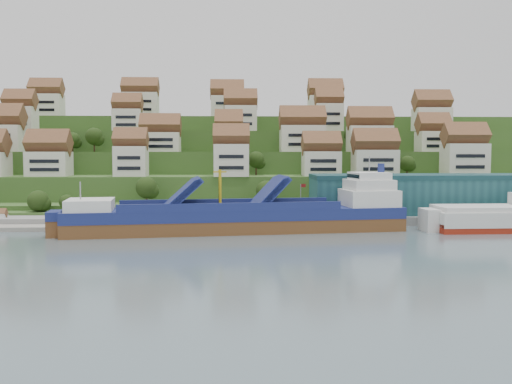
{
  "coord_description": "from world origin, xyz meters",
  "views": [
    {
      "loc": [
        1.24,
        -126.94,
        17.86
      ],
      "look_at": [
        7.33,
        14.0,
        8.0
      ],
      "focal_mm": 40.0,
      "sensor_mm": 36.0,
      "label": 1
    }
  ],
  "objects": [
    {
      "name": "hillside",
      "position": [
        0.0,
        103.55,
        10.66
      ],
      "size": [
        260.0,
        128.0,
        31.0
      ],
      "color": "#2D4C1E",
      "rests_on": "ground"
    },
    {
      "name": "hillside_trees",
      "position": [
        -12.94,
        44.19,
        16.5
      ],
      "size": [
        128.55,
        62.22,
        31.36
      ],
      "color": "#263E14",
      "rests_on": "ground"
    },
    {
      "name": "ground",
      "position": [
        0.0,
        0.0,
        0.0
      ],
      "size": [
        300.0,
        300.0,
        0.0
      ],
      "primitive_type": "plane",
      "color": "slate",
      "rests_on": "ground"
    },
    {
      "name": "second_ship",
      "position": [
        63.65,
        -0.05,
        2.78
      ],
      "size": [
        32.05,
        12.68,
        9.2
      ],
      "rotation": [
        0.0,
        0.0,
        0.03
      ],
      "color": "maroon",
      "rests_on": "ground"
    },
    {
      "name": "warehouse",
      "position": [
        52.0,
        17.0,
        7.2
      ],
      "size": [
        60.0,
        15.0,
        10.0
      ],
      "primitive_type": "cube",
      "color": "#205156",
      "rests_on": "quay"
    },
    {
      "name": "quay",
      "position": [
        20.0,
        15.0,
        1.1
      ],
      "size": [
        180.0,
        14.0,
        2.2
      ],
      "primitive_type": "cube",
      "color": "gray",
      "rests_on": "ground"
    },
    {
      "name": "cargo_ship",
      "position": [
        4.63,
        0.25,
        3.2
      ],
      "size": [
        76.2,
        21.06,
        16.67
      ],
      "rotation": [
        0.0,
        0.0,
        0.13
      ],
      "color": "brown",
      "rests_on": "ground"
    },
    {
      "name": "flagpole",
      "position": [
        18.11,
        10.0,
        6.88
      ],
      "size": [
        1.28,
        0.16,
        8.0
      ],
      "color": "gray",
      "rests_on": "quay"
    },
    {
      "name": "hillside_village",
      "position": [
        0.69,
        59.33,
        23.92
      ],
      "size": [
        155.11,
        61.65,
        28.78
      ],
      "color": "silver",
      "rests_on": "ground"
    }
  ]
}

